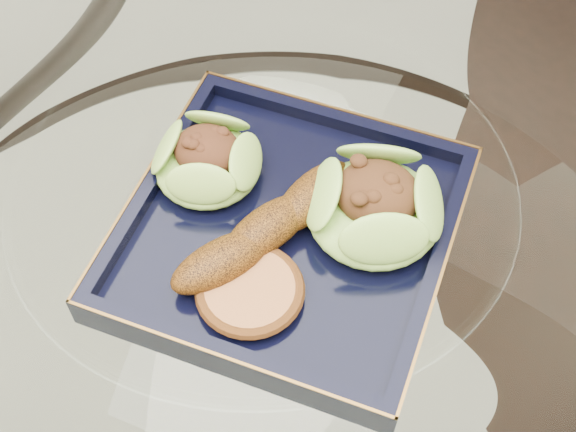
% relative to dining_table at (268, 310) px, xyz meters
% --- Properties ---
extents(dining_table, '(1.13, 1.13, 0.77)m').
position_rel_dining_table_xyz_m(dining_table, '(0.00, 0.00, 0.00)').
color(dining_table, white).
rests_on(dining_table, ground).
extents(dining_chair, '(0.41, 0.41, 0.88)m').
position_rel_dining_table_xyz_m(dining_chair, '(0.24, 0.46, -0.11)').
color(dining_chair, black).
rests_on(dining_chair, ground).
extents(navy_plate, '(0.27, 0.27, 0.02)m').
position_rel_dining_table_xyz_m(navy_plate, '(0.03, -0.01, 0.17)').
color(navy_plate, black).
rests_on(navy_plate, dining_table).
extents(lettuce_wrap_left, '(0.11, 0.11, 0.03)m').
position_rel_dining_table_xyz_m(lettuce_wrap_left, '(-0.06, 0.02, 0.20)').
color(lettuce_wrap_left, olive).
rests_on(lettuce_wrap_left, navy_plate).
extents(lettuce_wrap_right, '(0.13, 0.13, 0.04)m').
position_rel_dining_table_xyz_m(lettuce_wrap_right, '(0.09, 0.02, 0.20)').
color(lettuce_wrap_right, olive).
rests_on(lettuce_wrap_right, navy_plate).
extents(roasted_plantain, '(0.12, 0.18, 0.03)m').
position_rel_dining_table_xyz_m(roasted_plantain, '(0.02, -0.03, 0.20)').
color(roasted_plantain, '#66380A').
rests_on(roasted_plantain, navy_plate).
extents(crumb_patty, '(0.09, 0.09, 0.01)m').
position_rel_dining_table_xyz_m(crumb_patty, '(0.02, -0.08, 0.19)').
color(crumb_patty, '#A86838').
rests_on(crumb_patty, navy_plate).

